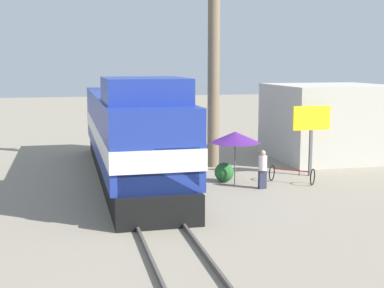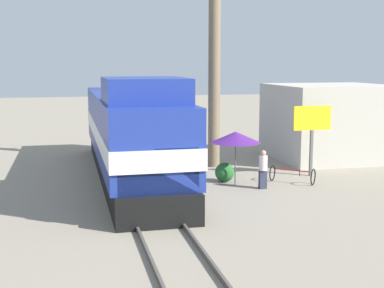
{
  "view_description": "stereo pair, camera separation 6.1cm",
  "coord_description": "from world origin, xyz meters",
  "px_view_note": "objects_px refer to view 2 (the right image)",
  "views": [
    {
      "loc": [
        -2.72,
        -20.92,
        5.06
      ],
      "look_at": [
        1.2,
        -4.45,
        2.46
      ],
      "focal_mm": 50.0,
      "sensor_mm": 36.0,
      "label": 1
    },
    {
      "loc": [
        -2.66,
        -20.93,
        5.06
      ],
      "look_at": [
        1.2,
        -4.45,
        2.46
      ],
      "focal_mm": 50.0,
      "sensor_mm": 36.0,
      "label": 2
    }
  ],
  "objects_px": {
    "utility_pole": "(214,48)",
    "bicycle": "(292,175)",
    "locomotive": "(131,135)",
    "vendor_umbrella": "(236,137)",
    "person_bystander": "(263,168)",
    "billboard_sign": "(312,124)"
  },
  "relations": [
    {
      "from": "vendor_umbrella",
      "to": "person_bystander",
      "type": "xyz_separation_m",
      "value": [
        0.88,
        -0.91,
        -1.16
      ]
    },
    {
      "from": "locomotive",
      "to": "person_bystander",
      "type": "xyz_separation_m",
      "value": [
        4.93,
        -2.99,
        -1.12
      ]
    },
    {
      "from": "locomotive",
      "to": "billboard_sign",
      "type": "bearing_deg",
      "value": -8.16
    },
    {
      "from": "locomotive",
      "to": "billboard_sign",
      "type": "relative_size",
      "value": 4.97
    },
    {
      "from": "locomotive",
      "to": "utility_pole",
      "type": "xyz_separation_m",
      "value": [
        4.27,
        2.02,
        3.78
      ]
    },
    {
      "from": "bicycle",
      "to": "utility_pole",
      "type": "bearing_deg",
      "value": 68.56
    },
    {
      "from": "billboard_sign",
      "to": "locomotive",
      "type": "bearing_deg",
      "value": 171.84
    },
    {
      "from": "locomotive",
      "to": "bicycle",
      "type": "bearing_deg",
      "value": -19.42
    },
    {
      "from": "billboard_sign",
      "to": "person_bystander",
      "type": "distance_m",
      "value": 3.82
    },
    {
      "from": "vendor_umbrella",
      "to": "utility_pole",
      "type": "bearing_deg",
      "value": 87.0
    },
    {
      "from": "locomotive",
      "to": "billboard_sign",
      "type": "xyz_separation_m",
      "value": [
        7.91,
        -1.13,
        0.39
      ]
    },
    {
      "from": "billboard_sign",
      "to": "vendor_umbrella",
      "type": "bearing_deg",
      "value": -166.11
    },
    {
      "from": "utility_pole",
      "to": "person_bystander",
      "type": "bearing_deg",
      "value": -82.46
    },
    {
      "from": "locomotive",
      "to": "billboard_sign",
      "type": "height_order",
      "value": "locomotive"
    },
    {
      "from": "utility_pole",
      "to": "bicycle",
      "type": "xyz_separation_m",
      "value": [
        2.26,
        -4.32,
        -5.39
      ]
    },
    {
      "from": "locomotive",
      "to": "vendor_umbrella",
      "type": "bearing_deg",
      "value": -27.26
    },
    {
      "from": "locomotive",
      "to": "vendor_umbrella",
      "type": "height_order",
      "value": "locomotive"
    },
    {
      "from": "utility_pole",
      "to": "bicycle",
      "type": "bearing_deg",
      "value": -62.43
    },
    {
      "from": "utility_pole",
      "to": "billboard_sign",
      "type": "bearing_deg",
      "value": -40.88
    },
    {
      "from": "person_bystander",
      "to": "bicycle",
      "type": "xyz_separation_m",
      "value": [
        1.59,
        0.69,
        -0.49
      ]
    },
    {
      "from": "utility_pole",
      "to": "vendor_umbrella",
      "type": "bearing_deg",
      "value": -93.0
    },
    {
      "from": "person_bystander",
      "to": "bicycle",
      "type": "bearing_deg",
      "value": 23.55
    }
  ]
}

